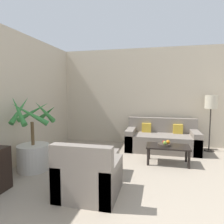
% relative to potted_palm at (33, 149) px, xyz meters
% --- Properties ---
extents(wall_back, '(7.95, 0.06, 2.70)m').
position_rel_potted_palm_xyz_m(wall_back, '(2.72, 2.45, 0.94)').
color(wall_back, beige).
rests_on(wall_back, ground_plane).
extents(potted_palm, '(0.91, 0.92, 1.43)m').
position_rel_potted_palm_xyz_m(potted_palm, '(0.00, 0.00, 0.00)').
color(potted_palm, beige).
rests_on(potted_palm, ground_plane).
extents(sofa_loveseat, '(1.78, 0.84, 0.80)m').
position_rel_potted_palm_xyz_m(sofa_loveseat, '(2.41, 1.89, -0.14)').
color(sofa_loveseat, gray).
rests_on(sofa_loveseat, ground_plane).
extents(floor_lamp, '(0.29, 0.29, 1.41)m').
position_rel_potted_palm_xyz_m(floor_lamp, '(3.57, 2.09, 0.75)').
color(floor_lamp, '#2D2823').
rests_on(floor_lamp, ground_plane).
extents(coffee_table, '(0.87, 0.49, 0.38)m').
position_rel_potted_palm_xyz_m(coffee_table, '(2.52, 0.93, -0.09)').
color(coffee_table, black).
rests_on(coffee_table, ground_plane).
extents(fruit_bowl, '(0.26, 0.26, 0.04)m').
position_rel_potted_palm_xyz_m(fruit_bowl, '(2.44, 0.92, -0.01)').
color(fruit_bowl, '#42382D').
rests_on(fruit_bowl, coffee_table).
extents(apple_red, '(0.07, 0.07, 0.07)m').
position_rel_potted_palm_xyz_m(apple_red, '(2.43, 0.92, 0.04)').
color(apple_red, red).
rests_on(apple_red, fruit_bowl).
extents(apple_green, '(0.07, 0.07, 0.07)m').
position_rel_potted_palm_xyz_m(apple_green, '(2.45, 0.84, 0.05)').
color(apple_green, olive).
rests_on(apple_green, fruit_bowl).
extents(orange_fruit, '(0.08, 0.08, 0.08)m').
position_rel_potted_palm_xyz_m(orange_fruit, '(2.52, 0.93, 0.05)').
color(orange_fruit, orange).
rests_on(orange_fruit, fruit_bowl).
extents(armchair, '(0.83, 0.80, 0.81)m').
position_rel_potted_palm_xyz_m(armchair, '(1.36, -0.66, -0.15)').
color(armchair, gray).
rests_on(armchair, ground_plane).
extents(ottoman, '(0.58, 0.54, 0.42)m').
position_rel_potted_palm_xyz_m(ottoman, '(1.31, 0.10, -0.20)').
color(ottoman, gray).
rests_on(ottoman, ground_plane).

